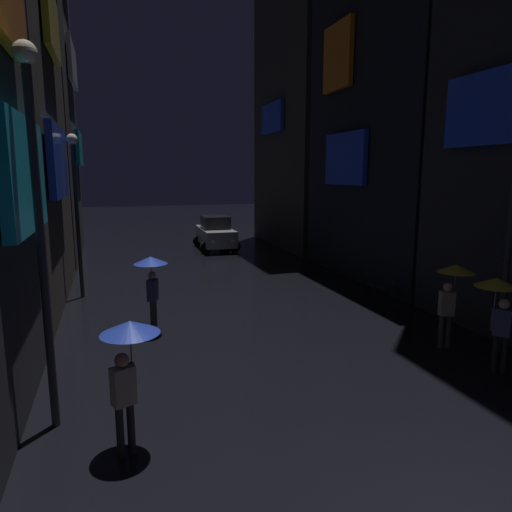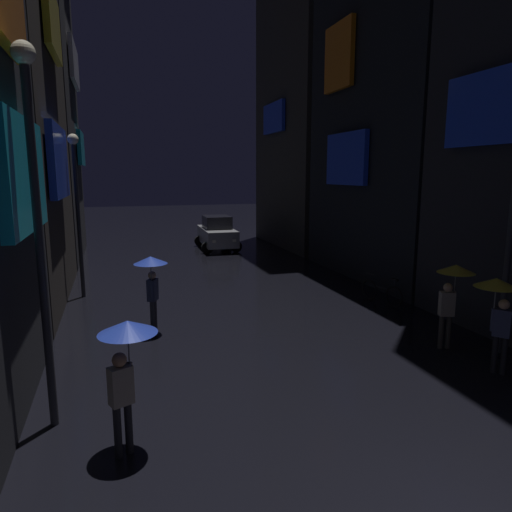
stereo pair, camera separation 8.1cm
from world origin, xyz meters
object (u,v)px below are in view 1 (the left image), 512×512
(pedestrian_near_crossing_blue, at_px, (128,351))
(pedestrian_far_right_yellow, at_px, (498,299))
(pedestrian_foreground_left_blue, at_px, (151,273))
(car_distant, at_px, (216,233))
(bicycle_parked_at_storefront, at_px, (381,292))
(streetlamp_left_near, at_px, (38,202))
(streetlamp_left_far, at_px, (76,197))
(pedestrian_midstreet_left_yellow, at_px, (453,283))

(pedestrian_near_crossing_blue, height_order, pedestrian_far_right_yellow, same)
(pedestrian_foreground_left_blue, height_order, car_distant, pedestrian_foreground_left_blue)
(bicycle_parked_at_storefront, relative_size, streetlamp_left_near, 0.28)
(pedestrian_near_crossing_blue, relative_size, pedestrian_foreground_left_blue, 1.00)
(pedestrian_foreground_left_blue, relative_size, pedestrian_far_right_yellow, 1.00)
(streetlamp_left_far, bearing_deg, pedestrian_foreground_left_blue, -65.04)
(pedestrian_far_right_yellow, height_order, car_distant, pedestrian_far_right_yellow)
(pedestrian_foreground_left_blue, distance_m, pedestrian_far_right_yellow, 8.43)
(pedestrian_midstreet_left_yellow, bearing_deg, pedestrian_foreground_left_blue, 153.68)
(pedestrian_far_right_yellow, xyz_separation_m, streetlamp_left_near, (-8.91, 0.58, 2.19))
(pedestrian_foreground_left_blue, height_order, streetlamp_left_near, streetlamp_left_near)
(pedestrian_midstreet_left_yellow, distance_m, streetlamp_left_near, 9.31)
(pedestrian_near_crossing_blue, bearing_deg, streetlamp_left_far, 97.07)
(pedestrian_near_crossing_blue, height_order, car_distant, pedestrian_near_crossing_blue)
(pedestrian_midstreet_left_yellow, relative_size, pedestrian_foreground_left_blue, 1.00)
(bicycle_parked_at_storefront, distance_m, streetlamp_left_near, 11.31)
(bicycle_parked_at_storefront, bearing_deg, pedestrian_far_right_yellow, -97.31)
(pedestrian_foreground_left_blue, bearing_deg, pedestrian_far_right_yellow, -35.71)
(pedestrian_midstreet_left_yellow, relative_size, pedestrian_near_crossing_blue, 1.00)
(bicycle_parked_at_storefront, height_order, streetlamp_left_near, streetlamp_left_near)
(pedestrian_far_right_yellow, distance_m, streetlamp_left_near, 9.19)
(pedestrian_midstreet_left_yellow, height_order, streetlamp_left_near, streetlamp_left_near)
(bicycle_parked_at_storefront, distance_m, car_distant, 12.98)
(pedestrian_foreground_left_blue, distance_m, bicycle_parked_at_storefront, 7.67)
(car_distant, bearing_deg, pedestrian_midstreet_left_yellow, -82.39)
(pedestrian_foreground_left_blue, xyz_separation_m, pedestrian_far_right_yellow, (6.85, -4.92, 0.00))
(pedestrian_far_right_yellow, distance_m, bicycle_parked_at_storefront, 5.62)
(pedestrian_midstreet_left_yellow, relative_size, car_distant, 0.51)
(bicycle_parked_at_storefront, xyz_separation_m, streetlamp_left_far, (-9.60, 3.92, 3.12))
(streetlamp_left_near, bearing_deg, pedestrian_foreground_left_blue, 64.64)
(pedestrian_midstreet_left_yellow, relative_size, bicycle_parked_at_storefront, 1.19)
(bicycle_parked_at_storefront, relative_size, car_distant, 0.42)
(pedestrian_midstreet_left_yellow, distance_m, pedestrian_foreground_left_blue, 7.75)
(pedestrian_near_crossing_blue, xyz_separation_m, car_distant, (5.55, 18.70, -0.74))
(car_distant, distance_m, streetlamp_left_far, 11.36)
(car_distant, height_order, streetlamp_left_near, streetlamp_left_near)
(pedestrian_near_crossing_blue, height_order, bicycle_parked_at_storefront, pedestrian_near_crossing_blue)
(streetlamp_left_near, bearing_deg, car_distant, 68.81)
(pedestrian_near_crossing_blue, bearing_deg, bicycle_parked_at_storefront, 35.83)
(pedestrian_far_right_yellow, distance_m, car_distant, 18.23)
(pedestrian_foreground_left_blue, xyz_separation_m, streetlamp_left_far, (-2.06, 4.42, 1.83))
(pedestrian_midstreet_left_yellow, height_order, streetlamp_left_far, streetlamp_left_far)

